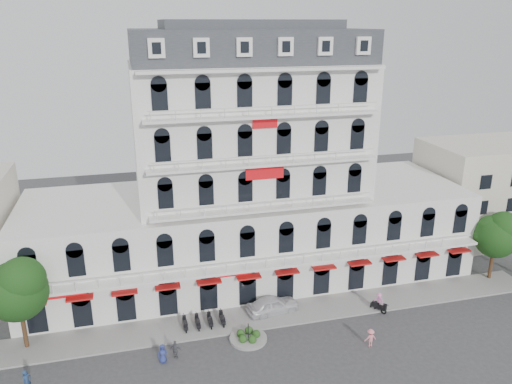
% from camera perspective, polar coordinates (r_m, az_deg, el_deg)
% --- Properties ---
extents(ground, '(120.00, 120.00, 0.00)m').
position_cam_1_polar(ground, '(40.32, 5.69, -20.62)').
color(ground, '#38383A').
rests_on(ground, ground).
extents(sidewalk, '(53.00, 4.00, 0.16)m').
position_cam_1_polar(sidewalk, '(47.18, 1.87, -13.87)').
color(sidewalk, gray).
rests_on(sidewalk, ground).
extents(main_building, '(45.00, 15.00, 25.80)m').
position_cam_1_polar(main_building, '(50.85, -0.84, 0.96)').
color(main_building, silver).
rests_on(main_building, ground).
extents(flank_building_east, '(14.00, 10.00, 12.00)m').
position_cam_1_polar(flank_building_east, '(67.07, 24.48, 0.12)').
color(flank_building_east, beige).
rests_on(flank_building_east, ground).
extents(traffic_island, '(3.20, 3.20, 1.60)m').
position_cam_1_polar(traffic_island, '(44.02, -0.90, -16.25)').
color(traffic_island, gray).
rests_on(traffic_island, ground).
extents(parked_scooter_row, '(4.40, 1.80, 1.10)m').
position_cam_1_polar(parked_scooter_row, '(45.94, -5.96, -15.09)').
color(parked_scooter_row, black).
rests_on(parked_scooter_row, ground).
extents(tree_west_inner, '(4.76, 4.76, 8.25)m').
position_cam_1_polar(tree_west_inner, '(44.40, -25.60, -9.78)').
color(tree_west_inner, '#382314').
rests_on(tree_west_inner, ground).
extents(tree_east_inner, '(4.40, 4.37, 7.57)m').
position_cam_1_polar(tree_east_inner, '(56.49, 25.83, -4.27)').
color(tree_east_inner, '#382314').
rests_on(tree_east_inner, ground).
extents(parked_car, '(5.07, 2.60, 1.65)m').
position_cam_1_polar(parked_car, '(47.23, 1.93, -12.76)').
color(parked_car, silver).
rests_on(parked_car, ground).
extents(rider_center, '(1.15, 1.46, 1.97)m').
position_cam_1_polar(rider_center, '(48.60, 13.85, -12.12)').
color(rider_center, black).
rests_on(rider_center, ground).
extents(pedestrian_left, '(0.83, 0.58, 1.61)m').
position_cam_1_polar(pedestrian_left, '(41.95, -10.63, -17.70)').
color(pedestrian_left, navy).
rests_on(pedestrian_left, ground).
extents(pedestrian_mid, '(0.98, 0.69, 1.55)m').
position_cam_1_polar(pedestrian_mid, '(42.26, -9.19, -17.35)').
color(pedestrian_mid, '#54565B').
rests_on(pedestrian_mid, ground).
extents(pedestrian_right, '(1.05, 0.62, 1.60)m').
position_cam_1_polar(pedestrian_right, '(44.02, 12.95, -15.94)').
color(pedestrian_right, pink).
rests_on(pedestrian_right, ground).
extents(pedestrian_far, '(0.79, 0.82, 1.89)m').
position_cam_1_polar(pedestrian_far, '(41.94, -24.72, -19.10)').
color(pedestrian_far, navy).
rests_on(pedestrian_far, ground).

